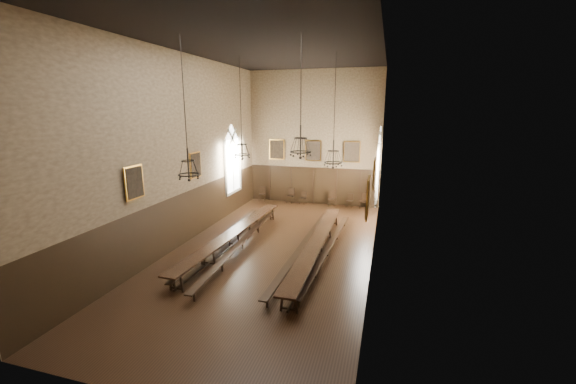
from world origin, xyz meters
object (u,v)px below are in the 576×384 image
at_px(bench_left_outer, 223,240).
at_px(chair_6, 350,203).
at_px(table_left, 234,239).
at_px(chandelier_front_left, 188,165).
at_px(bench_right_outer, 328,250).
at_px(chair_7, 364,204).
at_px(chair_0, 262,197).
at_px(bench_right_inner, 304,247).
at_px(chandelier_front_right, 300,144).
at_px(chair_5, 332,202).
at_px(bench_left_inner, 243,243).
at_px(chandelier_back_right, 333,156).
at_px(chair_3, 303,200).
at_px(chandelier_back_left, 242,148).
at_px(chair_2, 290,199).
at_px(table_right, 317,248).

xyz_separation_m(bench_left_outer, chair_6, (5.14, 8.56, 0.00)).
height_order(table_left, chandelier_front_left, chandelier_front_left).
xyz_separation_m(bench_right_outer, chair_7, (0.98, 8.44, 0.03)).
bearing_deg(table_left, chair_0, 101.12).
height_order(bench_left_outer, bench_right_outer, bench_left_outer).
relative_size(bench_right_inner, chandelier_front_right, 2.44).
bearing_deg(chair_5, chair_0, 175.65).
xyz_separation_m(bench_left_inner, chair_6, (4.02, 8.79, -0.02)).
relative_size(bench_left_inner, chandelier_front_left, 2.01).
bearing_deg(chair_6, chandelier_back_right, -82.31).
xyz_separation_m(bench_left_outer, chair_3, (1.93, 8.52, -0.01)).
height_order(chair_5, chandelier_back_left, chandelier_back_left).
bearing_deg(chair_7, chandelier_back_right, -82.54).
bearing_deg(bench_right_outer, chair_6, 89.77).
bearing_deg(chandelier_front_left, bench_left_outer, 93.53).
bearing_deg(chandelier_back_right, chair_2, 122.30).
distance_m(table_right, bench_left_outer, 4.63).
relative_size(chair_0, chair_3, 1.13).
bearing_deg(chandelier_back_left, chair_6, 52.11).
bearing_deg(chandelier_front_right, chandelier_front_left, -167.71).
relative_size(chair_5, chandelier_back_right, 0.19).
relative_size(table_right, chair_5, 10.06).
bearing_deg(chair_6, chandelier_back_left, -117.66).
xyz_separation_m(bench_left_outer, chair_0, (-1.07, 8.51, 0.03)).
xyz_separation_m(bench_right_inner, chair_5, (-0.05, 8.37, 0.01)).
bearing_deg(chair_5, chandelier_back_right, -85.26).
bearing_deg(chair_0, chair_7, -6.77).
xyz_separation_m(bench_left_inner, chandelier_front_right, (3.20, -1.79, 4.91)).
relative_size(bench_left_inner, chair_7, 10.15).
xyz_separation_m(chair_5, chandelier_front_right, (0.39, -10.50, 4.89)).
xyz_separation_m(bench_right_inner, chair_6, (1.16, 8.45, -0.02)).
height_order(table_right, chandelier_back_right, chandelier_back_right).
height_order(table_left, bench_left_outer, table_left).
bearing_deg(chair_3, table_left, -86.24).
height_order(bench_right_inner, bench_right_outer, bench_right_inner).
distance_m(chair_0, chair_7, 7.16).
relative_size(bench_right_outer, chair_3, 10.69).
bearing_deg(chandelier_front_left, chair_6, 66.62).
height_order(bench_left_inner, chandelier_back_right, chandelier_back_right).
xyz_separation_m(table_left, bench_right_inner, (3.38, 0.10, -0.10)).
height_order(table_left, chandelier_back_right, chandelier_back_right).
distance_m(chair_3, chair_7, 4.16).
distance_m(chandelier_back_left, chandelier_back_right, 4.70).
xyz_separation_m(bench_right_inner, chandelier_back_right, (0.89, 2.33, 3.93)).
bearing_deg(table_right, chair_2, 112.71).
xyz_separation_m(table_left, chandelier_back_left, (-0.41, 2.18, 4.09)).
bearing_deg(chair_6, bench_right_inner, -87.59).
bearing_deg(chandelier_back_left, chair_7, 47.02).
bearing_deg(bench_right_inner, chair_3, 103.72).
height_order(chandelier_back_right, chandelier_front_right, same).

